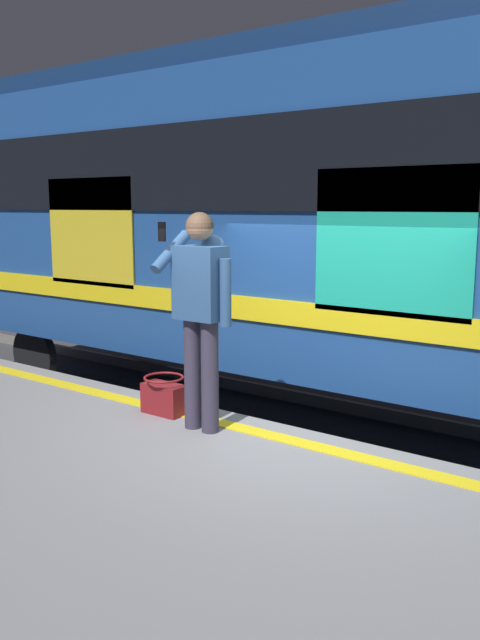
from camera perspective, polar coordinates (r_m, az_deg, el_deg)
ground_plane at (r=5.90m, az=3.73°, el=-17.08°), size 25.00×25.00×0.00m
platform at (r=4.10m, az=-17.06°, el=-23.63°), size 15.40×4.96×0.88m
safety_line at (r=5.32m, az=2.07°, el=-9.81°), size 15.09×0.16×0.01m
track_rail_near at (r=7.17m, az=10.88°, el=-11.52°), size 20.02×0.08×0.16m
track_rail_far at (r=8.42m, az=15.16°, el=-8.43°), size 20.02×0.08×0.16m
train_carriage at (r=7.98m, az=4.57°, el=9.49°), size 10.92×2.97×4.17m
passenger at (r=5.19m, az=-3.38°, el=1.46°), size 0.57×0.55×1.75m
handbag at (r=5.81m, az=-6.59°, el=-6.61°), size 0.39×0.35×0.33m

